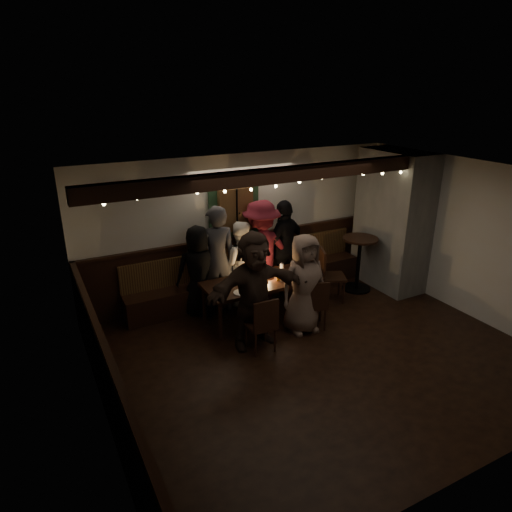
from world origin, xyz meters
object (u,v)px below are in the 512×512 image
chair_near_left (263,322)px  dining_table (262,284)px  person_d (261,251)px  person_e (285,247)px  person_c (240,263)px  person_a (199,271)px  person_b (217,259)px  person_g (304,284)px  chair_near_right (315,302)px  chair_end (328,272)px  person_f (254,290)px  high_top (359,257)px

chair_near_left → dining_table: bearing=63.0°
person_d → person_e: 0.53m
chair_near_left → person_c: 1.66m
person_a → person_b: bearing=-176.7°
person_e → person_d: bearing=-16.0°
chair_near_left → person_d: bearing=62.8°
person_a → person_g: size_ratio=0.96×
chair_near_right → chair_end: bearing=44.2°
chair_near_left → person_e: size_ratio=0.49×
person_f → dining_table: bearing=51.6°
dining_table → person_a: person_a is taller
dining_table → person_d: bearing=62.5°
person_d → chair_end: bearing=144.4°
person_b → chair_near_left: bearing=101.4°
high_top → person_c: bearing=167.5°
person_d → chair_near_right: bearing=94.5°
chair_near_right → person_d: (-0.24, 1.38, 0.45)m
high_top → person_f: size_ratio=0.58×
high_top → person_g: 1.96m
chair_near_right → person_f: bearing=176.6°
person_b → person_d: (0.87, 0.03, -0.01)m
person_f → person_g: bearing=-2.6°
person_e → high_top: bearing=134.8°
chair_end → high_top: bearing=7.7°
chair_near_right → person_a: (-1.42, 1.38, 0.30)m
chair_end → person_e: size_ratio=0.55×
dining_table → person_b: (-0.53, 0.63, 0.31)m
person_c → person_a: bearing=23.1°
dining_table → chair_end: 1.38m
person_a → chair_near_right: bearing=145.7°
high_top → person_a: bearing=170.6°
dining_table → person_c: bearing=97.1°
dining_table → chair_near_right: size_ratio=2.27×
person_f → high_top: bearing=14.9°
chair_end → person_c: person_c is taller
chair_near_left → chair_end: 2.10m
person_e → person_f: 1.92m
chair_near_left → person_f: 0.49m
chair_near_right → chair_end: size_ratio=0.87×
chair_near_left → person_b: bearing=92.0°
chair_near_left → person_c: bearing=76.3°
person_a → person_g: bearing=142.9°
person_g → high_top: bearing=26.4°
person_b → person_c: bearing=-166.1°
chair_near_left → person_a: (-0.37, 1.59, 0.29)m
dining_table → person_d: (0.34, 0.66, 0.29)m
person_a → chair_near_left: bearing=113.0°
person_d → person_e: (0.52, 0.06, -0.03)m
person_c → person_b: bearing=27.7°
person_d → person_f: size_ratio=1.03×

